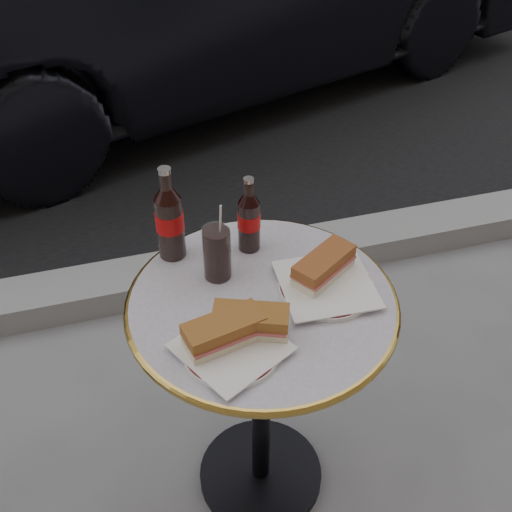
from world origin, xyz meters
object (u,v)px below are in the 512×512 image
object	(u,v)px
cola_bottle_right	(249,214)
bistro_table	(261,400)
cola_bottle_left	(169,213)
plate_right	(326,287)
cola_glass	(217,253)
plate_left	(231,349)

from	to	relation	value
cola_bottle_right	bistro_table	bearing A→B (deg)	-96.62
bistro_table	cola_bottle_left	bearing A→B (deg)	127.45
bistro_table	plate_right	size ratio (longest dim) A/B	3.34
cola_bottle_left	cola_glass	bearing A→B (deg)	-50.66
plate_left	cola_glass	xyz separation A→B (m)	(0.03, 0.24, 0.06)
plate_right	bistro_table	bearing A→B (deg)	177.53
plate_left	cola_bottle_right	size ratio (longest dim) A/B	1.01
plate_right	cola_glass	distance (m)	0.26
bistro_table	cola_bottle_right	size ratio (longest dim) A/B	3.61
plate_right	cola_bottle_right	bearing A→B (deg)	123.69
plate_left	cola_bottle_left	world-z (taller)	cola_bottle_left
plate_left	cola_bottle_left	distance (m)	0.37
plate_left	cola_glass	size ratio (longest dim) A/B	1.51
cola_bottle_right	cola_glass	size ratio (longest dim) A/B	1.49
cola_glass	cola_bottle_right	bearing A→B (deg)	39.35
plate_right	cola_glass	size ratio (longest dim) A/B	1.62
cola_bottle_left	plate_left	bearing A→B (deg)	-80.25
cola_glass	bistro_table	bearing A→B (deg)	-54.54
cola_bottle_left	cola_glass	distance (m)	0.15
bistro_table	cola_glass	bearing A→B (deg)	125.46
plate_left	cola_glass	bearing A→B (deg)	83.21
plate_left	cola_glass	world-z (taller)	cola_glass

